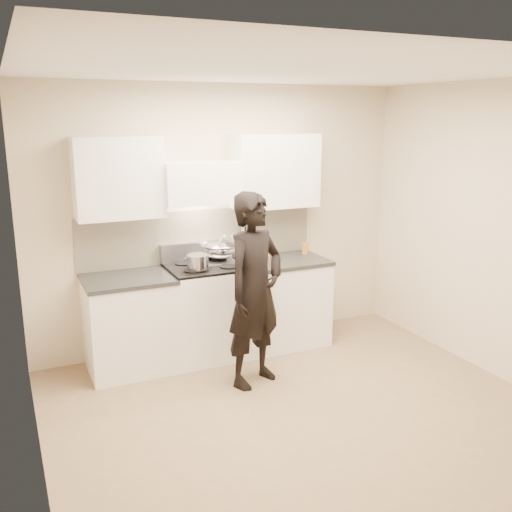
{
  "coord_description": "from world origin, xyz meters",
  "views": [
    {
      "loc": [
        -2.1,
        -3.72,
        2.38
      ],
      "look_at": [
        0.07,
        1.05,
        1.09
      ],
      "focal_mm": 40.0,
      "sensor_mm": 36.0,
      "label": 1
    }
  ],
  "objects_px": {
    "utensil_crock": "(244,248)",
    "person": "(255,290)",
    "wok": "(220,249)",
    "stove": "(207,311)",
    "counter_right": "(281,301)"
  },
  "relations": [
    {
      "from": "wok",
      "to": "stove",
      "type": "bearing_deg",
      "value": -144.31
    },
    {
      "from": "stove",
      "to": "utensil_crock",
      "type": "height_order",
      "value": "utensil_crock"
    },
    {
      "from": "person",
      "to": "stove",
      "type": "bearing_deg",
      "value": 80.25
    },
    {
      "from": "wok",
      "to": "person",
      "type": "distance_m",
      "value": 0.91
    },
    {
      "from": "stove",
      "to": "person",
      "type": "xyz_separation_m",
      "value": [
        0.19,
        -0.75,
        0.4
      ]
    },
    {
      "from": "stove",
      "to": "utensil_crock",
      "type": "distance_m",
      "value": 0.79
    },
    {
      "from": "utensil_crock",
      "to": "counter_right",
      "type": "bearing_deg",
      "value": -37.78
    },
    {
      "from": "stove",
      "to": "wok",
      "type": "height_order",
      "value": "wok"
    },
    {
      "from": "stove",
      "to": "person",
      "type": "relative_size",
      "value": 0.55
    },
    {
      "from": "wok",
      "to": "person",
      "type": "bearing_deg",
      "value": -90.74
    },
    {
      "from": "stove",
      "to": "counter_right",
      "type": "xyz_separation_m",
      "value": [
        0.83,
        0.0,
        -0.01
      ]
    },
    {
      "from": "utensil_crock",
      "to": "person",
      "type": "height_order",
      "value": "person"
    },
    {
      "from": "wok",
      "to": "counter_right",
      "type": "bearing_deg",
      "value": -12.81
    },
    {
      "from": "counter_right",
      "to": "stove",
      "type": "bearing_deg",
      "value": -180.0
    },
    {
      "from": "wok",
      "to": "utensil_crock",
      "type": "height_order",
      "value": "wok"
    }
  ]
}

